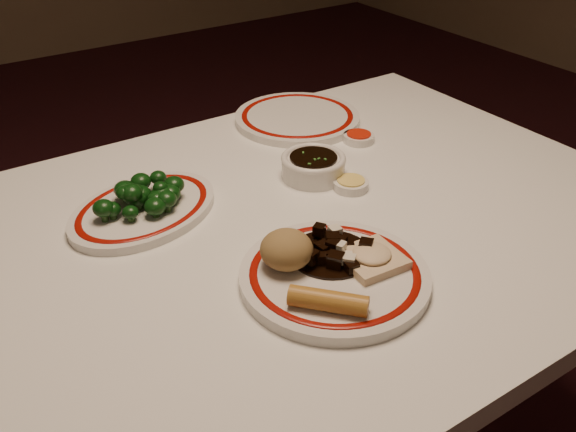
{
  "coord_description": "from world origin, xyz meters",
  "views": [
    {
      "loc": [
        -0.53,
        -0.74,
        1.32
      ],
      "look_at": [
        -0.07,
        -0.05,
        0.8
      ],
      "focal_mm": 40.0,
      "sensor_mm": 36.0,
      "label": 1
    }
  ],
  "objects_px": {
    "broccoli_pile": "(143,195)",
    "dining_table": "(304,260)",
    "stirfry_heap": "(332,251)",
    "broccoli_plate": "(143,209)",
    "fried_wonton": "(371,257)",
    "main_plate": "(334,276)",
    "rice_mound": "(287,249)",
    "spring_roll": "(328,301)",
    "soy_bowl": "(313,167)"
  },
  "relations": [
    {
      "from": "broccoli_pile",
      "to": "dining_table",
      "type": "bearing_deg",
      "value": -35.04
    },
    {
      "from": "stirfry_heap",
      "to": "broccoli_plate",
      "type": "height_order",
      "value": "stirfry_heap"
    },
    {
      "from": "fried_wonton",
      "to": "broccoli_plate",
      "type": "bearing_deg",
      "value": 121.98
    },
    {
      "from": "main_plate",
      "to": "stirfry_heap",
      "type": "height_order",
      "value": "stirfry_heap"
    },
    {
      "from": "broccoli_plate",
      "to": "broccoli_pile",
      "type": "relative_size",
      "value": 2.02
    },
    {
      "from": "fried_wonton",
      "to": "rice_mound",
      "type": "bearing_deg",
      "value": 148.89
    },
    {
      "from": "main_plate",
      "to": "stirfry_heap",
      "type": "relative_size",
      "value": 2.72
    },
    {
      "from": "dining_table",
      "to": "main_plate",
      "type": "relative_size",
      "value": 3.55
    },
    {
      "from": "spring_roll",
      "to": "broccoli_pile",
      "type": "height_order",
      "value": "broccoli_pile"
    },
    {
      "from": "rice_mound",
      "to": "stirfry_heap",
      "type": "distance_m",
      "value": 0.07
    },
    {
      "from": "main_plate",
      "to": "rice_mound",
      "type": "distance_m",
      "value": 0.08
    },
    {
      "from": "soy_bowl",
      "to": "dining_table",
      "type": "bearing_deg",
      "value": -131.69
    },
    {
      "from": "spring_roll",
      "to": "soy_bowl",
      "type": "bearing_deg",
      "value": 14.85
    },
    {
      "from": "dining_table",
      "to": "fried_wonton",
      "type": "height_order",
      "value": "fried_wonton"
    },
    {
      "from": "dining_table",
      "to": "spring_roll",
      "type": "height_order",
      "value": "spring_roll"
    },
    {
      "from": "spring_roll",
      "to": "fried_wonton",
      "type": "distance_m",
      "value": 0.12
    },
    {
      "from": "main_plate",
      "to": "stirfry_heap",
      "type": "xyz_separation_m",
      "value": [
        0.02,
        0.03,
        0.02
      ]
    },
    {
      "from": "dining_table",
      "to": "stirfry_heap",
      "type": "relative_size",
      "value": 9.66
    },
    {
      "from": "dining_table",
      "to": "fried_wonton",
      "type": "distance_m",
      "value": 0.22
    },
    {
      "from": "spring_roll",
      "to": "soy_bowl",
      "type": "relative_size",
      "value": 0.9
    },
    {
      "from": "fried_wonton",
      "to": "soy_bowl",
      "type": "distance_m",
      "value": 0.31
    },
    {
      "from": "rice_mound",
      "to": "broccoli_pile",
      "type": "xyz_separation_m",
      "value": [
        -0.1,
        0.27,
        -0.01
      ]
    },
    {
      "from": "fried_wonton",
      "to": "soy_bowl",
      "type": "bearing_deg",
      "value": 70.31
    },
    {
      "from": "fried_wonton",
      "to": "stirfry_heap",
      "type": "distance_m",
      "value": 0.06
    },
    {
      "from": "dining_table",
      "to": "stirfry_heap",
      "type": "distance_m",
      "value": 0.19
    },
    {
      "from": "main_plate",
      "to": "dining_table",
      "type": "bearing_deg",
      "value": 68.56
    },
    {
      "from": "dining_table",
      "to": "broccoli_pile",
      "type": "xyz_separation_m",
      "value": [
        -0.22,
        0.15,
        0.13
      ]
    },
    {
      "from": "main_plate",
      "to": "spring_roll",
      "type": "relative_size",
      "value": 3.2
    },
    {
      "from": "stirfry_heap",
      "to": "fried_wonton",
      "type": "bearing_deg",
      "value": -48.73
    },
    {
      "from": "fried_wonton",
      "to": "stirfry_heap",
      "type": "xyz_separation_m",
      "value": [
        -0.04,
        0.04,
        -0.0
      ]
    },
    {
      "from": "fried_wonton",
      "to": "broccoli_pile",
      "type": "height_order",
      "value": "broccoli_pile"
    },
    {
      "from": "fried_wonton",
      "to": "stirfry_heap",
      "type": "height_order",
      "value": "stirfry_heap"
    },
    {
      "from": "dining_table",
      "to": "soy_bowl",
      "type": "bearing_deg",
      "value": 48.31
    },
    {
      "from": "stirfry_heap",
      "to": "broccoli_plate",
      "type": "distance_m",
      "value": 0.34
    },
    {
      "from": "main_plate",
      "to": "broccoli_plate",
      "type": "xyz_separation_m",
      "value": [
        -0.15,
        0.33,
        -0.0
      ]
    },
    {
      "from": "dining_table",
      "to": "broccoli_plate",
      "type": "relative_size",
      "value": 3.69
    },
    {
      "from": "rice_mound",
      "to": "broccoli_plate",
      "type": "distance_m",
      "value": 0.3
    },
    {
      "from": "dining_table",
      "to": "rice_mound",
      "type": "xyz_separation_m",
      "value": [
        -0.12,
        -0.12,
        0.14
      ]
    },
    {
      "from": "dining_table",
      "to": "broccoli_plate",
      "type": "height_order",
      "value": "broccoli_plate"
    },
    {
      "from": "fried_wonton",
      "to": "broccoli_plate",
      "type": "relative_size",
      "value": 0.27
    },
    {
      "from": "rice_mound",
      "to": "fried_wonton",
      "type": "xyz_separation_m",
      "value": [
        0.11,
        -0.06,
        -0.02
      ]
    },
    {
      "from": "broccoli_plate",
      "to": "broccoli_pile",
      "type": "height_order",
      "value": "broccoli_pile"
    },
    {
      "from": "spring_roll",
      "to": "broccoli_pile",
      "type": "distance_m",
      "value": 0.4
    },
    {
      "from": "broccoli_pile",
      "to": "soy_bowl",
      "type": "distance_m",
      "value": 0.32
    },
    {
      "from": "dining_table",
      "to": "main_plate",
      "type": "height_order",
      "value": "main_plate"
    },
    {
      "from": "broccoli_pile",
      "to": "spring_roll",
      "type": "bearing_deg",
      "value": -76.13
    },
    {
      "from": "rice_mound",
      "to": "spring_roll",
      "type": "bearing_deg",
      "value": -94.6
    },
    {
      "from": "rice_mound",
      "to": "main_plate",
      "type": "bearing_deg",
      "value": -47.15
    },
    {
      "from": "fried_wonton",
      "to": "main_plate",
      "type": "bearing_deg",
      "value": 168.35
    },
    {
      "from": "spring_roll",
      "to": "soy_bowl",
      "type": "xyz_separation_m",
      "value": [
        0.22,
        0.34,
        -0.01
      ]
    }
  ]
}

